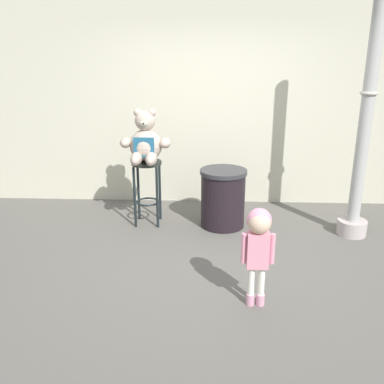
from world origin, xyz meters
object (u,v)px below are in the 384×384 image
at_px(bar_stool_with_teddy, 147,180).
at_px(trash_bin, 223,198).
at_px(lamppost, 363,141).
at_px(teddy_bear, 145,143).
at_px(child_walking, 259,237).

height_order(bar_stool_with_teddy, trash_bin, bar_stool_with_teddy).
bearing_deg(trash_bin, lamppost, -7.59).
height_order(teddy_bear, lamppost, lamppost).
bearing_deg(lamppost, bar_stool_with_teddy, 174.25).
xyz_separation_m(bar_stool_with_teddy, child_walking, (1.19, -1.79, 0.07)).
bearing_deg(child_walking, teddy_bear, -26.82).
xyz_separation_m(teddy_bear, trash_bin, (0.94, -0.01, -0.68)).
relative_size(child_walking, trash_bin, 1.22).
relative_size(teddy_bear, child_walking, 0.73).
bearing_deg(child_walking, bar_stool_with_teddy, -27.29).
height_order(bar_stool_with_teddy, teddy_bear, teddy_bear).
height_order(trash_bin, lamppost, lamppost).
xyz_separation_m(teddy_bear, lamppost, (2.48, -0.22, 0.09)).
height_order(bar_stool_with_teddy, lamppost, lamppost).
bearing_deg(trash_bin, bar_stool_with_teddy, 177.27).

